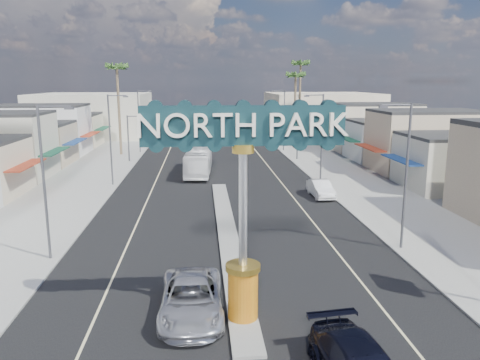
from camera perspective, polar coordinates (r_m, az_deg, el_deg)
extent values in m
plane|color=gray|center=(47.80, -2.65, -0.45)|extent=(160.00, 160.00, 0.00)
cube|color=black|center=(47.80, -2.65, -0.44)|extent=(20.00, 120.00, 0.01)
cube|color=gray|center=(32.34, -1.56, -6.38)|extent=(1.30, 30.00, 0.16)
cube|color=gray|center=(49.32, -19.13, -0.65)|extent=(8.00, 120.00, 0.12)
cube|color=gray|center=(50.26, 13.51, -0.09)|extent=(8.00, 120.00, 0.12)
cube|color=beige|center=(64.10, -25.19, 4.32)|extent=(12.00, 42.00, 6.00)
cube|color=#B7B29E|center=(65.35, 18.47, 4.96)|extent=(12.00, 42.00, 6.00)
cube|color=#B7B29E|center=(94.09, -17.39, 7.60)|extent=(20.00, 20.00, 8.00)
cube|color=beige|center=(94.87, 9.79, 7.99)|extent=(20.00, 20.00, 8.00)
cylinder|color=#B7500E|center=(20.77, 0.36, -13.69)|extent=(1.30, 1.30, 2.20)
cylinder|color=gold|center=(20.27, 0.36, -10.56)|extent=(1.50, 1.50, 0.25)
cylinder|color=#B7B7BC|center=(19.45, 0.37, -3.67)|extent=(0.36, 0.36, 4.80)
cylinder|color=gold|center=(18.92, 0.38, 3.86)|extent=(0.90, 0.90, 0.35)
cube|color=#0E282D|center=(18.81, 0.39, 6.65)|extent=(8.20, 0.50, 1.60)
cylinder|color=#47474C|center=(61.79, -13.46, 4.88)|extent=(0.18, 0.18, 6.00)
cylinder|color=#47474C|center=(61.19, -11.26, 7.64)|extent=(5.00, 0.12, 0.12)
cube|color=black|center=(61.04, -9.36, 7.23)|extent=(0.32, 0.32, 1.00)
sphere|color=red|center=(60.84, -9.38, 7.52)|extent=(0.22, 0.22, 0.22)
cylinder|color=#47474C|center=(62.39, 7.02, 5.18)|extent=(0.18, 0.18, 6.00)
cylinder|color=#47474C|center=(61.66, 4.79, 7.86)|extent=(5.00, 0.12, 0.12)
cube|color=black|center=(61.40, 2.92, 7.40)|extent=(0.32, 0.32, 1.00)
sphere|color=red|center=(61.19, 2.95, 7.68)|extent=(0.22, 0.22, 0.22)
cylinder|color=#47474C|center=(28.69, -22.77, -0.56)|extent=(0.16, 0.16, 9.00)
cylinder|color=#47474C|center=(27.87, -21.73, 8.34)|extent=(1.80, 0.10, 0.10)
cube|color=#47474C|center=(27.65, -20.11, 8.23)|extent=(0.50, 0.22, 0.15)
cylinder|color=#47474C|center=(47.85, -15.53, 4.61)|extent=(0.16, 0.16, 9.00)
cylinder|color=#47474C|center=(47.36, -14.74, 9.93)|extent=(1.80, 0.10, 0.10)
cube|color=#47474C|center=(47.23, -13.77, 9.85)|extent=(0.50, 0.22, 0.15)
cylinder|color=#47474C|center=(69.47, -12.22, 6.93)|extent=(0.16, 0.16, 9.00)
cylinder|color=#47474C|center=(69.13, -11.63, 10.59)|extent=(1.80, 0.10, 0.10)
cube|color=#47474C|center=(69.05, -10.96, 10.53)|extent=(0.50, 0.22, 0.15)
cylinder|color=#47474C|center=(29.91, 19.58, 0.17)|extent=(0.16, 0.16, 9.00)
cylinder|color=#47474C|center=(29.02, 18.55, 8.67)|extent=(1.80, 0.10, 0.10)
cube|color=#47474C|center=(28.72, 17.05, 8.54)|extent=(0.50, 0.22, 0.15)
cylinder|color=#47474C|center=(48.59, 9.94, 4.97)|extent=(0.16, 0.16, 9.00)
cylinder|color=#47474C|center=(48.04, 9.08, 10.19)|extent=(1.80, 0.10, 0.10)
cube|color=#47474C|center=(47.86, 8.13, 10.09)|extent=(0.50, 0.22, 0.15)
cylinder|color=#47474C|center=(69.98, 5.39, 7.18)|extent=(0.16, 0.16, 9.00)
cylinder|color=#47474C|center=(69.61, 4.72, 10.79)|extent=(1.80, 0.10, 0.10)
cube|color=#47474C|center=(69.48, 4.06, 10.72)|extent=(0.50, 0.22, 0.15)
cylinder|color=brown|center=(67.74, -14.53, 7.97)|extent=(0.36, 0.36, 12.00)
cylinder|color=brown|center=(74.28, 6.70, 8.20)|extent=(0.36, 0.36, 11.00)
cylinder|color=brown|center=(80.49, 7.29, 9.18)|extent=(0.36, 0.36, 13.00)
imported|color=silver|center=(21.47, -5.96, -14.16)|extent=(2.77, 5.95, 1.65)
imported|color=white|center=(42.82, 9.80, -1.05)|extent=(1.72, 4.61, 1.51)
imported|color=white|center=(52.88, -5.06, 2.40)|extent=(3.20, 11.07, 3.05)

